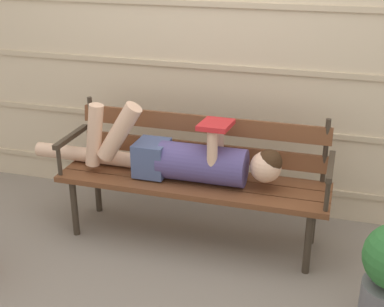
{
  "coord_description": "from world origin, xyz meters",
  "views": [
    {
      "loc": [
        0.86,
        -2.69,
        1.87
      ],
      "look_at": [
        0.0,
        0.2,
        0.61
      ],
      "focal_mm": 49.45,
      "sensor_mm": 36.0,
      "label": 1
    }
  ],
  "objects": [
    {
      "name": "reclining_person",
      "position": [
        -0.07,
        0.2,
        0.57
      ],
      "size": [
        1.69,
        0.26,
        0.5
      ],
      "color": "#514784"
    },
    {
      "name": "house_siding",
      "position": [
        0.0,
        0.77,
        1.24
      ],
      "size": [
        5.12,
        0.08,
        2.47
      ],
      "color": "beige",
      "rests_on": "ground"
    },
    {
      "name": "ground_plane",
      "position": [
        0.0,
        0.0,
        0.0
      ],
      "size": [
        12.0,
        12.0,
        0.0
      ],
      "primitive_type": "plane",
      "color": "gray"
    },
    {
      "name": "park_bench",
      "position": [
        -0.0,
        0.27,
        0.47
      ],
      "size": [
        1.72,
        0.46,
        0.84
      ],
      "color": "brown",
      "rests_on": "ground"
    }
  ]
}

